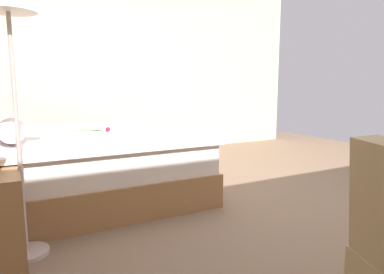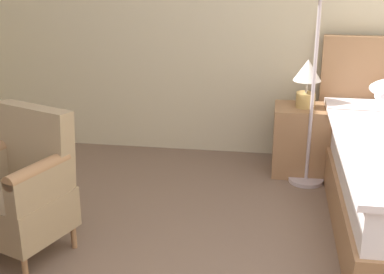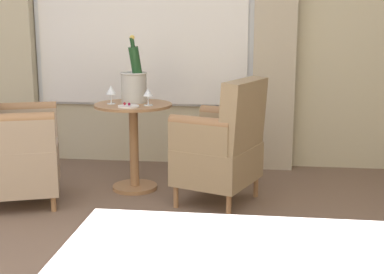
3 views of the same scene
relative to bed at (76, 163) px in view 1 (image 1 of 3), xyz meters
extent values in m
plane|color=brown|center=(-1.01, -1.59, -0.35)|extent=(7.39, 7.39, 0.00)
cube|color=beige|center=(2.00, -1.59, 1.24)|extent=(0.12, 5.46, 3.19)
cube|color=#9E7048|center=(0.00, -0.09, -0.20)|extent=(1.87, 2.07, 0.31)
cube|color=white|center=(0.00, -0.09, 0.10)|extent=(1.81, 2.01, 0.28)
cube|color=white|center=(0.00, -0.15, 0.25)|extent=(1.91, 1.94, 0.04)
ellipsoid|color=white|center=(-0.22, 0.53, 0.38)|extent=(0.79, 0.23, 0.21)
ellipsoid|color=white|center=(0.22, 0.53, 0.38)|extent=(0.79, 0.23, 0.21)
cylinder|color=#2D6628|center=(0.17, -0.19, 0.29)|extent=(0.26, 0.32, 0.01)
sphere|color=red|center=(0.05, -0.34, 0.30)|extent=(0.05, 0.05, 0.05)
ellipsoid|color=#33702D|center=(0.17, -0.44, 0.29)|extent=(0.02, 0.05, 0.01)
cube|color=white|center=(0.26, -0.27, 0.29)|extent=(0.11, 0.13, 0.00)
cylinder|color=#C0AFB0|center=(-1.08, 0.51, -0.34)|extent=(0.28, 0.28, 0.03)
cylinder|color=#C0AFB0|center=(-1.08, 0.51, 0.43)|extent=(0.03, 0.03, 1.51)
camera|label=1|loc=(-3.45, 0.54, 0.75)|focal=32.00mm
camera|label=2|loc=(-1.41, -3.54, 1.48)|focal=50.00mm
camera|label=3|loc=(0.81, -0.55, 0.93)|focal=50.00mm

